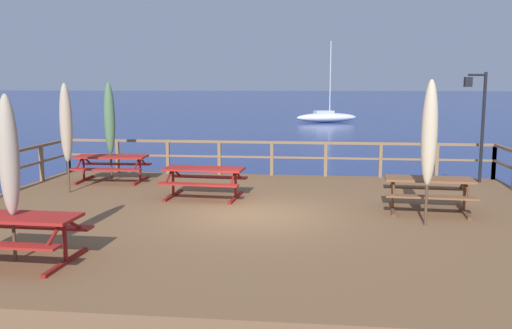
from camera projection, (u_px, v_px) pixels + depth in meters
ground_plane at (252, 249)px, 12.17m from camera, size 600.00×600.00×0.00m
wooden_deck at (252, 232)px, 12.11m from camera, size 13.76×10.88×0.78m
railing_waterside_far at (272, 152)px, 17.15m from camera, size 13.56×0.10×1.09m
picnic_table_front_right at (16, 228)px, 8.78m from camera, size 2.07×1.47×0.78m
picnic_table_back_right at (428, 187)px, 12.28m from camera, size 2.01×1.53×0.78m
picnic_table_front_left at (112, 163)px, 16.11m from camera, size 2.13×1.48×0.78m
picnic_table_back_left at (204, 176)px, 13.77m from camera, size 2.09×1.53×0.78m
patio_umbrella_tall_mid_left at (9, 156)px, 8.63m from camera, size 0.32×0.32×2.71m
patio_umbrella_tall_back_left at (66, 123)px, 14.25m from camera, size 0.32×0.32×2.89m
patio_umbrella_tall_mid_right at (109, 119)px, 15.96m from camera, size 0.32×0.32×2.92m
patio_umbrella_short_back at (429, 134)px, 10.84m from camera, size 0.32×0.32×2.96m
lamp_post_hooked at (478, 110)px, 15.68m from camera, size 0.67×0.31×3.20m
sailboat_distant at (326, 117)px, 52.67m from camera, size 6.22×3.48×7.72m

